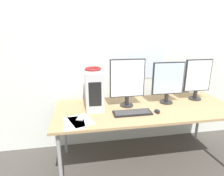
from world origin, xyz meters
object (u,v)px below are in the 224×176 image
object	(u,v)px
pc_tower	(94,89)
monitor_right_near	(168,81)
monitor_main	(127,81)
monitor_right_far	(197,78)
headphones	(93,69)
cell_phone	(81,117)
mouse	(157,111)
keyboard	(132,113)

from	to	relation	value
pc_tower	monitor_right_near	size ratio (longest dim) A/B	0.86
pc_tower	monitor_main	xyz separation A→B (m)	(0.40, -0.04, 0.09)
monitor_main	monitor_right_far	world-z (taller)	monitor_main
monitor_right_near	headphones	bearing A→B (deg)	178.09
headphones	monitor_main	size ratio (longest dim) A/B	0.33
cell_phone	monitor_right_near	bearing A→B (deg)	31.26
monitor_main	mouse	xyz separation A→B (m)	(0.29, -0.26, -0.30)
pc_tower	mouse	distance (m)	0.79
headphones	monitor_main	distance (m)	0.43
headphones	mouse	size ratio (longest dim) A/B	2.07
mouse	cell_phone	world-z (taller)	mouse
headphones	cell_phone	bearing A→B (deg)	-118.74
pc_tower	mouse	size ratio (longest dim) A/B	4.92
headphones	monitor_right_near	xyz separation A→B (m)	(0.93, -0.03, -0.18)
monitor_main	mouse	size ratio (longest dim) A/B	6.28
monitor_right_near	monitor_main	bearing A→B (deg)	-178.51
headphones	keyboard	xyz separation A→B (m)	(0.41, -0.29, -0.46)
mouse	headphones	bearing A→B (deg)	156.35
pc_tower	headphones	world-z (taller)	headphones
keyboard	cell_phone	bearing A→B (deg)	-178.84
headphones	mouse	bearing A→B (deg)	-23.65
headphones	monitor_right_far	xyz separation A→B (m)	(1.38, 0.03, -0.18)
monitor_right_near	pc_tower	bearing A→B (deg)	178.14
pc_tower	monitor_right_near	bearing A→B (deg)	-1.86
pc_tower	monitor_right_near	world-z (taller)	monitor_right_near
pc_tower	keyboard	xyz separation A→B (m)	(0.41, -0.28, -0.22)
monitor_right_far	keyboard	size ratio (longest dim) A/B	1.26
monitor_right_near	mouse	xyz separation A→B (m)	(-0.24, -0.27, -0.27)
monitor_main	cell_phone	distance (m)	0.69
monitor_right_far	keyboard	xyz separation A→B (m)	(-0.97, -0.31, -0.28)
pc_tower	monitor_main	size ratio (longest dim) A/B	0.78
monitor_right_near	mouse	bearing A→B (deg)	-131.04
keyboard	cell_phone	xyz separation A→B (m)	(-0.57, -0.01, -0.01)
monitor_right_near	cell_phone	distance (m)	1.16
pc_tower	cell_phone	size ratio (longest dim) A/B	2.88
monitor_right_near	monitor_right_far	size ratio (longest dim) A/B	0.97
headphones	monitor_right_far	size ratio (longest dim) A/B	0.35
mouse	monitor_right_near	bearing A→B (deg)	48.96
monitor_right_far	keyboard	world-z (taller)	monitor_right_far
pc_tower	cell_phone	distance (m)	0.41
mouse	keyboard	bearing A→B (deg)	176.14
headphones	pc_tower	bearing A→B (deg)	-90.00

